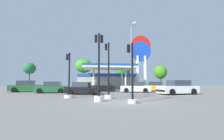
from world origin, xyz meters
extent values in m
plane|color=slate|center=(0.00, 0.00, 0.00)|extent=(90.00, 90.00, 0.00)
cube|color=#ADA89E|center=(0.83, 24.86, 1.60)|extent=(12.16, 6.02, 3.20)
cube|color=#194CB2|center=(0.83, 21.80, 2.85)|extent=(12.16, 0.12, 0.60)
cube|color=white|center=(0.83, 18.28, 4.04)|extent=(9.32, 6.53, 0.35)
cube|color=#194CB2|center=(0.83, 18.28, 4.36)|extent=(9.42, 6.63, 0.30)
cylinder|color=silver|center=(-1.96, 16.48, 1.93)|extent=(0.32, 0.32, 3.86)
cylinder|color=silver|center=(3.63, 16.48, 1.93)|extent=(0.32, 0.32, 3.86)
cylinder|color=silver|center=(-1.96, 20.08, 1.93)|extent=(0.32, 0.32, 3.86)
cylinder|color=silver|center=(3.63, 20.08, 1.93)|extent=(0.32, 0.32, 3.86)
cube|color=#4C4C51|center=(0.83, 18.28, 0.55)|extent=(0.90, 0.60, 1.10)
cube|color=white|center=(7.11, 21.14, 3.43)|extent=(0.40, 0.56, 6.85)
cube|color=white|center=(8.73, 21.14, 3.43)|extent=(0.40, 0.56, 6.85)
cylinder|color=blue|center=(7.92, 21.14, 7.80)|extent=(4.22, 0.22, 4.22)
cylinder|color=red|center=(7.92, 21.16, 9.06)|extent=(4.22, 0.22, 4.22)
cube|color=white|center=(7.92, 21.20, 8.43)|extent=(3.88, 0.08, 0.76)
cylinder|color=black|center=(-2.25, 12.55, 0.32)|extent=(0.67, 0.30, 0.65)
cylinder|color=black|center=(-2.02, 14.27, 0.32)|extent=(0.67, 0.30, 0.65)
cylinder|color=black|center=(0.36, 12.20, 0.32)|extent=(0.67, 0.30, 0.65)
cylinder|color=black|center=(0.58, 13.92, 0.32)|extent=(0.67, 0.30, 0.65)
cube|color=black|center=(-0.83, 13.24, 0.53)|extent=(4.43, 2.31, 0.77)
cube|color=#2D3842|center=(-0.68, 13.22, 1.20)|extent=(2.20, 1.82, 0.65)
cube|color=black|center=(-2.89, 13.51, 0.42)|extent=(0.34, 1.69, 0.24)
cylinder|color=black|center=(-1.91, 8.23, 0.30)|extent=(0.64, 0.36, 0.61)
cylinder|color=black|center=(-2.33, 6.65, 0.30)|extent=(0.64, 0.36, 0.61)
cylinder|color=black|center=(-4.30, 8.87, 0.30)|extent=(0.64, 0.36, 0.61)
cylinder|color=black|center=(-4.72, 7.29, 0.30)|extent=(0.64, 0.36, 0.61)
cube|color=black|center=(-3.31, 7.76, 0.50)|extent=(4.29, 2.64, 0.72)
cube|color=#2D3842|center=(-3.45, 7.80, 1.13)|extent=(2.22, 1.92, 0.61)
cube|color=black|center=(-1.42, 7.26, 0.40)|extent=(0.52, 1.57, 0.23)
cylinder|color=black|center=(2.39, 10.21, 0.31)|extent=(0.66, 0.35, 0.63)
cylinder|color=black|center=(2.77, 11.86, 0.31)|extent=(0.66, 0.35, 0.63)
cylinder|color=black|center=(4.88, 9.63, 0.31)|extent=(0.66, 0.35, 0.63)
cylinder|color=black|center=(5.27, 11.27, 0.31)|extent=(0.66, 0.35, 0.63)
cube|color=silver|center=(3.83, 10.74, 0.52)|extent=(4.42, 2.63, 0.75)
cube|color=#2D3842|center=(3.97, 10.71, 1.17)|extent=(2.27, 1.94, 0.63)
cube|color=black|center=(1.85, 11.21, 0.41)|extent=(0.49, 1.63, 0.24)
cylinder|color=black|center=(6.45, 5.30, 0.35)|extent=(0.72, 0.34, 0.70)
cylinder|color=black|center=(6.17, 7.15, 0.35)|extent=(0.72, 0.34, 0.70)
cylinder|color=black|center=(9.25, 5.73, 0.35)|extent=(0.72, 0.34, 0.70)
cylinder|color=black|center=(8.97, 7.58, 0.35)|extent=(0.72, 0.34, 0.70)
cube|color=silver|center=(7.71, 6.44, 0.58)|extent=(4.81, 2.58, 0.83)
cube|color=#2D3842|center=(7.87, 6.46, 1.29)|extent=(2.41, 2.00, 0.70)
cube|color=black|center=(5.49, 6.11, 0.46)|extent=(0.40, 1.82, 0.26)
cylinder|color=black|center=(-8.84, 9.97, 0.32)|extent=(0.64, 0.23, 0.63)
cylinder|color=black|center=(-8.86, 11.68, 0.32)|extent=(0.64, 0.23, 0.63)
cylinder|color=black|center=(-6.26, 10.00, 0.32)|extent=(0.64, 0.23, 0.63)
cylinder|color=black|center=(-6.28, 11.71, 0.32)|extent=(0.64, 0.23, 0.63)
cube|color=#1E5928|center=(-7.56, 10.84, 0.52)|extent=(4.18, 1.79, 0.75)
cube|color=#2D3842|center=(-7.41, 10.84, 1.18)|extent=(2.00, 1.57, 0.63)
cube|color=black|center=(-9.60, 10.82, 0.42)|extent=(0.14, 1.66, 0.24)
cylinder|color=black|center=(-10.34, 14.60, 0.35)|extent=(0.73, 0.34, 0.70)
cylinder|color=black|center=(-10.07, 12.74, 0.35)|extent=(0.73, 0.34, 0.70)
cylinder|color=black|center=(-13.15, 14.19, 0.35)|extent=(0.73, 0.34, 0.70)
cylinder|color=black|center=(-12.87, 12.33, 0.35)|extent=(0.73, 0.34, 0.70)
cube|color=#1E5928|center=(-11.61, 13.47, 0.58)|extent=(4.81, 2.56, 0.83)
cube|color=#2D3842|center=(-11.77, 13.44, 1.30)|extent=(2.40, 2.00, 0.70)
cube|color=black|center=(-9.38, 13.79, 0.46)|extent=(0.39, 1.82, 0.26)
cylinder|color=black|center=(9.40, 14.12, 0.31)|extent=(0.65, 0.33, 0.62)
cylinder|color=black|center=(9.08, 12.47, 0.31)|extent=(0.65, 0.33, 0.62)
cylinder|color=black|center=(6.90, 14.60, 0.31)|extent=(0.65, 0.33, 0.62)
cylinder|color=black|center=(6.58, 12.96, 0.31)|extent=(0.65, 0.33, 0.62)
cube|color=orange|center=(7.99, 13.54, 0.52)|extent=(4.35, 2.47, 0.74)
cube|color=#2D3842|center=(7.85, 13.56, 1.16)|extent=(2.20, 1.87, 0.62)
cube|color=black|center=(9.96, 13.15, 0.41)|extent=(0.43, 1.62, 0.23)
cylinder|color=silver|center=(-0.81, 2.63, 0.16)|extent=(0.71, 0.71, 0.31)
cylinder|color=black|center=(-0.81, 2.63, 2.65)|extent=(0.14, 0.14, 4.67)
cube|color=black|center=(-1.03, 2.79, 4.60)|extent=(0.21, 0.20, 0.57)
sphere|color=red|center=(-1.03, 2.92, 4.78)|extent=(0.15, 0.15, 0.15)
sphere|color=#D89E0C|center=(-1.03, 2.92, 4.60)|extent=(0.15, 0.15, 0.15)
sphere|color=green|center=(-1.03, 2.92, 4.42)|extent=(0.15, 0.15, 0.15)
cylinder|color=silver|center=(-1.77, 0.47, 0.20)|extent=(0.65, 0.65, 0.40)
cylinder|color=black|center=(-1.77, 0.47, 2.78)|extent=(0.14, 0.14, 4.76)
cube|color=black|center=(-1.99, 0.63, 4.77)|extent=(0.21, 0.20, 0.57)
sphere|color=red|center=(-1.99, 0.75, 4.95)|extent=(0.15, 0.15, 0.15)
sphere|color=#D89E0C|center=(-1.99, 0.75, 4.77)|extent=(0.15, 0.15, 0.15)
sphere|color=green|center=(-1.99, 0.75, 4.59)|extent=(0.15, 0.15, 0.15)
cube|color=black|center=(-1.55, 0.63, 4.77)|extent=(0.21, 0.20, 0.57)
sphere|color=red|center=(-1.55, 0.75, 4.95)|extent=(0.15, 0.15, 0.15)
sphere|color=#D89E0C|center=(-1.55, 0.75, 4.77)|extent=(0.15, 0.15, 0.15)
sphere|color=green|center=(-1.55, 0.75, 4.59)|extent=(0.15, 0.15, 0.15)
cylinder|color=silver|center=(0.50, -0.74, 0.13)|extent=(0.64, 0.64, 0.26)
cylinder|color=black|center=(0.50, -0.74, 2.23)|extent=(0.14, 0.14, 3.94)
cube|color=black|center=(0.28, -0.58, 3.81)|extent=(0.21, 0.20, 0.57)
sphere|color=red|center=(0.28, -0.45, 3.99)|extent=(0.15, 0.15, 0.15)
sphere|color=#D89E0C|center=(0.28, -0.45, 3.81)|extent=(0.15, 0.15, 0.15)
sphere|color=green|center=(0.28, -0.45, 3.63)|extent=(0.15, 0.15, 0.15)
cylinder|color=silver|center=(-4.36, 3.70, 0.13)|extent=(0.84, 0.84, 0.26)
cylinder|color=black|center=(-4.36, 3.70, 2.21)|extent=(0.14, 0.14, 3.91)
cube|color=black|center=(-4.58, 3.86, 3.78)|extent=(0.21, 0.20, 0.57)
sphere|color=red|center=(-4.58, 3.98, 3.96)|extent=(0.15, 0.15, 0.15)
sphere|color=#D89E0C|center=(-4.58, 3.98, 3.78)|extent=(0.15, 0.15, 0.15)
sphere|color=green|center=(-4.58, 3.98, 3.60)|extent=(0.15, 0.15, 0.15)
cylinder|color=brown|center=(-17.30, 30.03, 1.81)|extent=(0.30, 0.30, 3.61)
ellipsoid|color=#23673C|center=(-17.30, 30.03, 4.72)|extent=(2.96, 2.96, 2.73)
cylinder|color=brown|center=(-4.30, 29.72, 1.91)|extent=(0.32, 0.32, 3.82)
ellipsoid|color=#378D2B|center=(-4.30, 29.72, 5.43)|extent=(4.31, 4.31, 3.48)
cylinder|color=brown|center=(5.75, 30.40, 1.30)|extent=(0.28, 0.28, 2.60)
ellipsoid|color=#257226|center=(5.75, 30.40, 4.04)|extent=(3.86, 3.86, 3.96)
cylinder|color=brown|center=(15.82, 29.66, 1.40)|extent=(0.37, 0.37, 2.79)
ellipsoid|color=#3A851E|center=(15.82, 29.66, 4.04)|extent=(3.33, 3.33, 3.64)
cylinder|color=gray|center=(1.77, 4.56, 3.64)|extent=(0.12, 0.12, 7.28)
cylinder|color=gray|center=(1.77, 3.96, 7.18)|extent=(0.09, 1.20, 0.09)
cube|color=beige|center=(1.77, 3.36, 7.13)|extent=(0.24, 0.44, 0.16)
camera|label=1|loc=(-2.30, -11.81, 1.47)|focal=26.33mm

